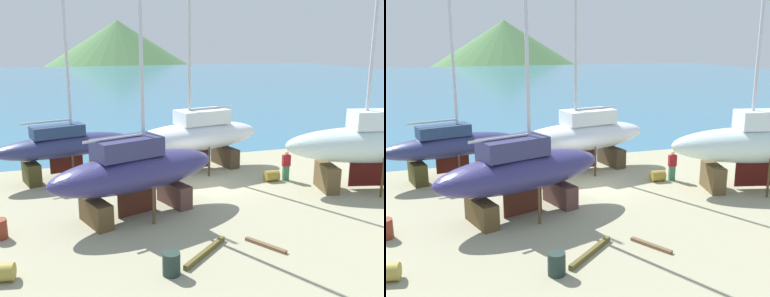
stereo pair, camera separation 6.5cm
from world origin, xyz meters
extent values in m
plane|color=#9F9A7B|center=(0.00, -3.81, 0.00)|extent=(41.04, 41.04, 0.00)
cube|color=teal|center=(0.00, 63.69, 0.00)|extent=(160.48, 114.47, 0.01)
cone|color=#4C7844|center=(18.12, 154.39, 0.00)|extent=(100.49, 100.49, 30.99)
cube|color=#473529|center=(-1.57, 2.93, 0.58)|extent=(1.15, 2.38, 1.17)
cube|color=#443625|center=(2.66, 3.81, 0.58)|extent=(1.15, 2.38, 1.17)
cylinder|color=#423222|center=(0.87, 1.83, 0.88)|extent=(0.12, 0.12, 1.76)
cylinder|color=#553E19|center=(0.23, 4.91, 0.88)|extent=(0.12, 0.12, 1.76)
ellipsoid|color=white|center=(0.55, 3.37, 2.09)|extent=(9.04, 4.56, 1.68)
cube|color=#441A1A|center=(0.55, 3.37, 0.66)|extent=(2.05, 0.50, 1.17)
cube|color=white|center=(0.97, 3.45, 3.26)|extent=(3.39, 2.31, 0.84)
cylinder|color=#BAC2C0|center=(0.12, 3.28, 8.54)|extent=(0.17, 0.17, 11.39)
cylinder|color=#BBB8C0|center=(1.60, 3.59, 3.75)|extent=(2.98, 0.73, 0.12)
cube|color=brown|center=(6.01, -2.32, 0.69)|extent=(1.12, 2.08, 1.38)
cylinder|color=#523B1E|center=(7.98, -4.16, 1.02)|extent=(0.12, 0.12, 2.04)
cylinder|color=brown|center=(8.58, -1.52, 1.02)|extent=(0.12, 0.12, 2.04)
ellipsoid|color=silver|center=(8.28, -2.84, 2.42)|extent=(9.65, 4.49, 1.90)
cube|color=#4D110E|center=(8.28, -2.84, 0.81)|extent=(2.20, 0.58, 1.33)
cube|color=silver|center=(8.74, -2.95, 3.75)|extent=(3.61, 2.19, 0.95)
cylinder|color=silver|center=(7.83, -2.74, 9.43)|extent=(0.17, 0.17, 12.30)
cube|color=brown|center=(-5.14, 4.53, 0.60)|extent=(1.12, 1.80, 1.20)
cube|color=#423E1C|center=(-8.95, 3.48, 0.60)|extent=(1.12, 1.80, 1.20)
cylinder|color=#56331E|center=(-7.35, 5.12, 0.83)|extent=(0.12, 0.12, 1.65)
cylinder|color=#4E372B|center=(-6.74, 2.89, 0.83)|extent=(0.12, 0.12, 1.65)
ellipsoid|color=navy|center=(-7.05, 4.01, 1.91)|extent=(8.18, 4.13, 1.28)
cube|color=#521A11|center=(-7.05, 4.01, 0.82)|extent=(1.85, 0.58, 0.90)
cube|color=navy|center=(-7.43, 3.90, 2.81)|extent=(3.08, 1.97, 0.64)
cylinder|color=silver|center=(-6.67, 4.11, 7.75)|extent=(0.16, 0.16, 10.52)
cylinder|color=silver|center=(-8.00, 3.74, 3.39)|extent=(2.70, 0.85, 0.11)
cube|color=brown|center=(-2.29, -1.97, 0.55)|extent=(1.33, 2.19, 1.10)
cube|color=brown|center=(-6.14, -3.28, 0.55)|extent=(1.33, 2.19, 1.10)
cylinder|color=brown|center=(-4.68, -1.27, 0.84)|extent=(0.12, 0.12, 1.69)
cylinder|color=brown|center=(-3.76, -3.98, 0.84)|extent=(0.12, 0.12, 1.69)
ellipsoid|color=navy|center=(-4.22, -2.63, 2.02)|extent=(8.54, 5.08, 1.68)
cube|color=#4D2216|center=(-4.22, -2.63, 0.60)|extent=(1.87, 0.70, 1.17)
cube|color=navy|center=(-4.60, -2.76, 3.20)|extent=(3.27, 2.42, 0.84)
cylinder|color=silver|center=(-3.83, -2.50, 7.68)|extent=(0.17, 0.17, 9.80)
cylinder|color=silver|center=(-5.18, -2.96, 3.68)|extent=(2.73, 1.03, 0.12)
cube|color=#3B7452|center=(4.75, -0.22, 0.42)|extent=(0.36, 0.23, 0.85)
cube|color=maroon|center=(4.75, -0.22, 1.16)|extent=(0.46, 0.28, 0.64)
sphere|color=tan|center=(4.75, -0.22, 1.59)|extent=(0.22, 0.22, 0.22)
cylinder|color=olive|center=(-9.57, -7.02, 0.31)|extent=(0.88, 0.74, 0.61)
cylinder|color=#22322D|center=(-4.15, -8.33, 0.40)|extent=(0.83, 0.83, 0.80)
cylinder|color=olive|center=(3.94, -0.09, 0.30)|extent=(0.81, 0.64, 0.61)
cube|color=brown|center=(-2.58, -7.33, 0.10)|extent=(2.23, 1.96, 0.19)
cube|color=brown|center=(-0.15, -7.42, 0.06)|extent=(1.07, 1.66, 0.12)
camera|label=1|loc=(-7.58, -21.41, 7.72)|focal=41.25mm
camera|label=2|loc=(-7.52, -21.43, 7.72)|focal=41.25mm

